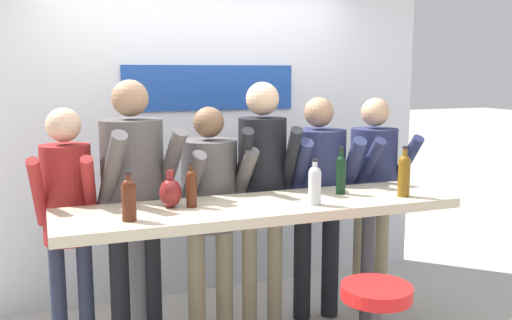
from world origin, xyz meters
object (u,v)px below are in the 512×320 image
wine_bottle_0 (404,174)px  wine_bottle_2 (129,198)px  wine_bottle_1 (341,173)px  wine_bottle_3 (315,183)px  tasting_table (261,228)px  person_right (374,180)px  decorative_vase (170,192)px  person_center (263,177)px  person_far_left (67,205)px  person_left (134,187)px  wine_bottle_4 (191,187)px  person_center_right (318,185)px  person_center_left (210,198)px

wine_bottle_0 → wine_bottle_2: (-1.71, 0.01, -0.02)m
wine_bottle_1 → wine_bottle_3: wine_bottle_1 is taller
wine_bottle_1 → wine_bottle_3: (-0.30, -0.21, -0.01)m
tasting_table → person_right: 1.27m
wine_bottle_2 → decorative_vase: wine_bottle_2 is taller
person_center → person_right: person_center is taller
person_far_left → wine_bottle_0: bearing=-10.2°
wine_bottle_0 → wine_bottle_2: bearing=179.6°
person_left → wine_bottle_4: (0.27, -0.44, 0.07)m
person_far_left → person_center_right: bearing=8.3°
decorative_vase → person_center: bearing=30.0°
person_far_left → decorative_vase: (0.56, -0.42, 0.12)m
person_center_right → wine_bottle_0: 0.74m
wine_bottle_1 → person_left: bearing=161.2°
wine_bottle_3 → decorative_vase: bearing=163.7°
person_right → wine_bottle_0: person_right is taller
person_center_right → person_right: person_center_right is taller
wine_bottle_0 → wine_bottle_3: 0.63m
person_right → wine_bottle_1: (-0.56, -0.48, 0.17)m
person_left → wine_bottle_0: size_ratio=5.55×
wine_bottle_0 → wine_bottle_2: 1.71m
person_center_right → wine_bottle_1: 0.49m
person_left → person_center_left: person_left is taller
wine_bottle_2 → wine_bottle_4: 0.43m
wine_bottle_4 → wine_bottle_3: bearing=-16.3°
wine_bottle_4 → person_left: bearing=121.3°
wine_bottle_0 → wine_bottle_4: bearing=171.6°
person_far_left → tasting_table: bearing=-17.4°
person_left → person_center_left: bearing=-7.6°
person_far_left → wine_bottle_3: (1.37, -0.66, 0.16)m
wine_bottle_2 → wine_bottle_3: (1.08, -0.02, 0.00)m
tasting_table → wine_bottle_2: 0.86m
person_far_left → wine_bottle_0: 2.11m
tasting_table → person_center_left: person_center_left is taller
decorative_vase → person_left: bearing=110.4°
tasting_table → person_center_left: size_ratio=1.52×
wine_bottle_1 → wine_bottle_3: 0.37m
person_center → decorative_vase: bearing=-140.2°
tasting_table → wine_bottle_1: (0.58, 0.07, 0.29)m
wine_bottle_2 → decorative_vase: size_ratio=1.21×
person_far_left → wine_bottle_4: 0.83m
wine_bottle_4 → decorative_vase: bearing=163.7°
person_far_left → person_right: person_right is taller
wine_bottle_3 → person_right: bearing=39.3°
tasting_table → wine_bottle_1: bearing=6.7°
wine_bottle_4 → person_center_right: bearing=23.8°
wine_bottle_4 → decorative_vase: size_ratio=1.21×
wine_bottle_3 → person_far_left: bearing=154.3°
person_center_left → wine_bottle_2: person_center_left is taller
person_center_left → wine_bottle_0: (1.08, -0.68, 0.21)m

